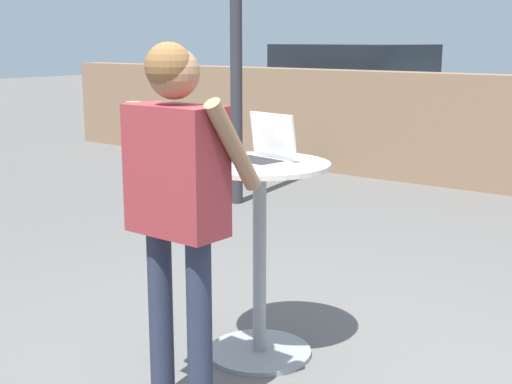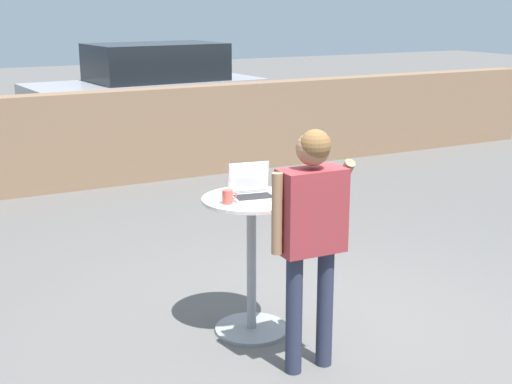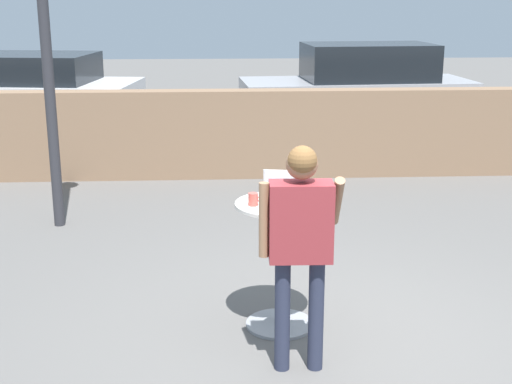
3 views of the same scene
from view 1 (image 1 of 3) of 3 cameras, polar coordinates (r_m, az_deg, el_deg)
The scene contains 5 objects.
cafe_table at distance 3.68m, azimuth 0.29°, elevation -3.98°, with size 0.72×0.72×1.04m.
laptop at distance 3.58m, azimuth 0.50°, elevation 3.27°, with size 0.34×0.30×0.24m.
coffee_mug at distance 3.67m, azimuth -2.99°, elevation 3.35°, with size 0.11×0.07×0.10m.
standing_person at distance 3.03m, azimuth -6.40°, elevation 0.52°, with size 0.58×0.36×1.64m.
parked_car_further_down at distance 12.50m, azimuth 7.04°, elevation 8.20°, with size 4.64×2.45×1.56m.
Camera 1 is at (1.77, -2.49, 1.65)m, focal length 50.00 mm.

